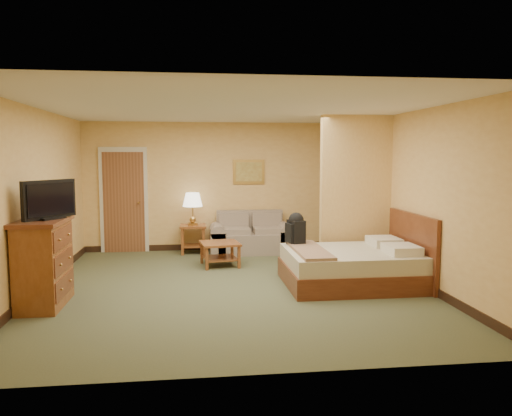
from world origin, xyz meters
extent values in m
plane|color=#494F33|center=(0.00, 0.00, 0.00)|extent=(6.00, 6.00, 0.00)
plane|color=white|center=(0.00, 0.00, 2.60)|extent=(6.00, 6.00, 0.00)
cube|color=#E1AF60|center=(0.00, 3.00, 1.30)|extent=(5.50, 0.02, 2.60)
cube|color=#E1AF60|center=(-2.75, 0.00, 1.30)|extent=(0.02, 6.00, 2.60)
cube|color=#E1AF60|center=(2.75, 0.00, 1.30)|extent=(0.02, 6.00, 2.60)
cube|color=#E1AF60|center=(2.15, 0.93, 1.30)|extent=(1.20, 0.15, 2.60)
cube|color=beige|center=(-1.95, 2.97, 1.05)|extent=(0.94, 0.06, 2.10)
cube|color=brown|center=(-1.95, 2.96, 1.00)|extent=(0.80, 0.04, 2.00)
cylinder|color=#B48842|center=(-1.65, 2.90, 1.00)|extent=(0.04, 0.12, 0.04)
cube|color=black|center=(0.00, 2.99, 0.06)|extent=(5.50, 0.02, 0.12)
cube|color=gray|center=(0.56, 2.52, 0.20)|extent=(1.34, 0.72, 0.40)
cube|color=gray|center=(0.56, 2.84, 0.61)|extent=(1.34, 0.17, 0.42)
cube|color=gray|center=(-0.11, 2.52, 0.23)|extent=(0.29, 0.72, 0.45)
cube|color=gray|center=(1.23, 2.52, 0.23)|extent=(0.29, 0.72, 0.45)
cube|color=brown|center=(-0.59, 2.65, 0.54)|extent=(0.51, 0.51, 0.04)
cube|color=brown|center=(-0.59, 2.65, 0.15)|extent=(0.43, 0.43, 0.03)
cube|color=brown|center=(-0.79, 2.45, 0.26)|extent=(0.05, 0.05, 0.52)
cube|color=brown|center=(-0.38, 2.45, 0.26)|extent=(0.05, 0.05, 0.52)
cube|color=brown|center=(-0.79, 2.85, 0.26)|extent=(0.05, 0.05, 0.52)
cube|color=brown|center=(-0.38, 2.85, 0.26)|extent=(0.05, 0.05, 0.52)
cylinder|color=#B48842|center=(-0.59, 2.65, 0.58)|extent=(0.19, 0.19, 0.04)
cylinder|color=#B48842|center=(-0.59, 2.65, 0.83)|extent=(0.03, 0.03, 0.32)
cone|color=white|center=(-0.59, 2.65, 1.07)|extent=(0.39, 0.39, 0.27)
cube|color=brown|center=(-0.12, 1.43, 0.40)|extent=(0.73, 0.73, 0.04)
cube|color=brown|center=(-0.12, 1.43, 0.14)|extent=(0.63, 0.63, 0.03)
cube|color=brown|center=(-0.40, 1.15, 0.20)|extent=(0.05, 0.05, 0.39)
cube|color=brown|center=(0.16, 1.71, 0.20)|extent=(0.05, 0.05, 0.39)
cube|color=#B78E3F|center=(0.56, 2.98, 1.60)|extent=(0.64, 0.03, 0.50)
cube|color=#A47C32|center=(0.56, 2.96, 1.60)|extent=(0.54, 0.02, 0.39)
cube|color=brown|center=(-2.48, -0.64, 0.54)|extent=(0.49, 0.98, 1.07)
cube|color=#552513|center=(-2.48, -0.64, 1.10)|extent=(0.55, 1.05, 0.05)
cube|color=black|center=(-2.38, -0.64, 1.14)|extent=(0.36, 0.41, 0.03)
cube|color=black|center=(-2.38, -0.64, 1.38)|extent=(0.49, 0.72, 0.49)
cube|color=#552513|center=(1.75, -0.10, 0.15)|extent=(1.94, 1.55, 0.29)
cube|color=beige|center=(1.75, -0.10, 0.41)|extent=(1.88, 1.49, 0.23)
cube|color=#552513|center=(2.71, -0.10, 0.53)|extent=(0.06, 1.65, 1.07)
cube|color=silver|center=(2.40, -0.44, 0.58)|extent=(0.44, 0.53, 0.14)
cube|color=silver|center=(2.40, 0.24, 0.58)|extent=(0.44, 0.53, 0.14)
cube|color=#88654A|center=(1.12, -0.10, 0.54)|extent=(0.44, 1.45, 0.05)
cube|color=black|center=(1.03, 0.42, 0.72)|extent=(0.26, 0.34, 0.40)
sphere|color=black|center=(1.03, 0.42, 0.92)|extent=(0.24, 0.24, 0.24)
camera|label=1|loc=(-0.55, -7.19, 1.93)|focal=35.00mm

